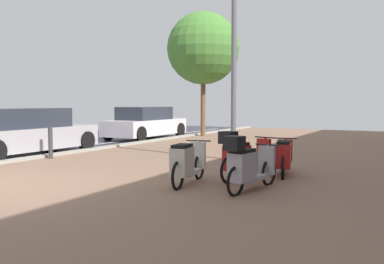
# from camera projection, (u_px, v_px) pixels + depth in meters

# --- Properties ---
(ground) EXTENTS (21.00, 40.00, 0.13)m
(ground) POSITION_uv_depth(u_px,v_px,m) (41.00, 197.00, 7.29)
(ground) COLOR #302938
(scooter_near) EXTENTS (0.71, 1.78, 0.79)m
(scooter_near) POSITION_uv_depth(u_px,v_px,m) (284.00, 157.00, 9.26)
(scooter_near) COLOR black
(scooter_near) RESTS_ON ground
(scooter_mid) EXTENTS (0.62, 1.71, 1.04)m
(scooter_mid) POSITION_uv_depth(u_px,v_px,m) (247.00, 166.00, 7.55)
(scooter_mid) COLOR black
(scooter_mid) RESTS_ON ground
(scooter_far) EXTENTS (0.75, 1.82, 1.04)m
(scooter_far) POSITION_uv_depth(u_px,v_px,m) (242.00, 157.00, 8.70)
(scooter_far) COLOR black
(scooter_far) RESTS_ON ground
(scooter_extra) EXTENTS (0.57, 1.71, 0.83)m
(scooter_extra) POSITION_uv_depth(u_px,v_px,m) (186.00, 163.00, 8.17)
(scooter_extra) COLOR black
(scooter_extra) RESTS_ON ground
(parked_car_near) EXTENTS (1.85, 4.46, 1.39)m
(parked_car_near) POSITION_uv_depth(u_px,v_px,m) (25.00, 132.00, 12.90)
(parked_car_near) COLOR #A8A5AC
(parked_car_near) RESTS_ON ground
(parked_car_far) EXTENTS (1.79, 4.16, 1.36)m
(parked_car_far) POSITION_uv_depth(u_px,v_px,m) (146.00, 123.00, 18.64)
(parked_car_far) COLOR silver
(parked_car_far) RESTS_ON ground
(lamp_post) EXTENTS (0.20, 0.52, 6.41)m
(lamp_post) POSITION_uv_depth(u_px,v_px,m) (234.00, 28.00, 11.53)
(lamp_post) COLOR slate
(lamp_post) RESTS_ON ground
(street_tree) EXTENTS (3.31, 3.31, 5.67)m
(street_tree) POSITION_uv_depth(u_px,v_px,m) (203.00, 48.00, 19.74)
(street_tree) COLOR brown
(street_tree) RESTS_ON ground
(bollard_far) EXTENTS (0.12, 0.12, 0.90)m
(bollard_far) POSITION_uv_depth(u_px,v_px,m) (50.00, 142.00, 12.02)
(bollard_far) COLOR #38383D
(bollard_far) RESTS_ON ground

